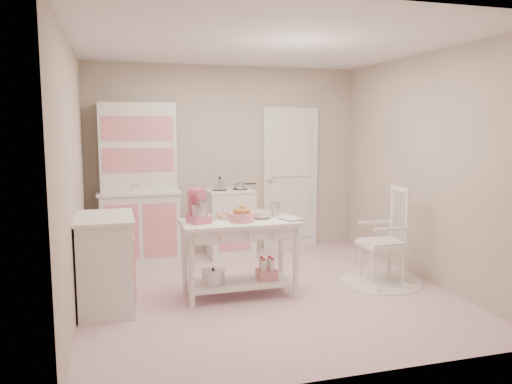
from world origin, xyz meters
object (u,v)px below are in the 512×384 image
base_cabinet (106,263)px  bread_basket (242,217)px  rocking_chair (382,235)px  stand_mixer (198,206)px  hutch (139,183)px  work_table (239,258)px  stove (230,223)px

base_cabinet → bread_basket: size_ratio=3.68×
rocking_chair → stand_mixer: bearing=-176.7°
hutch → work_table: size_ratio=1.73×
hutch → stove: size_ratio=2.26×
stove → stand_mixer: stand_mixer is taller
stove → bread_basket: stove is taller
work_table → hutch: bearing=118.9°
work_table → stand_mixer: 0.71m
stove → hutch: bearing=177.6°
base_cabinet → stand_mixer: bearing=1.8°
rocking_chair → stand_mixer: (-2.08, 0.04, 0.42)m
base_cabinet → rocking_chair: 3.00m
work_table → bread_basket: size_ratio=4.80×
hutch → stand_mixer: hutch is taller
stove → base_cabinet: bearing=-134.7°
base_cabinet → rocking_chair: size_ratio=0.84×
rocking_chair → work_table: rocking_chair is taller
work_table → base_cabinet: bearing=-179.6°
stand_mixer → stove: bearing=49.8°
base_cabinet → bread_basket: base_cabinet is taller
rocking_chair → bread_basket: size_ratio=4.40×
hutch → rocking_chair: hutch is taller
base_cabinet → rocking_chair: (2.99, -0.01, 0.09)m
stand_mixer → hutch: bearing=90.3°
base_cabinet → work_table: 1.34m
stove → bread_basket: bearing=-98.8°
rocking_chair → stand_mixer: size_ratio=3.24×
hutch → stove: hutch is taller
stove → work_table: size_ratio=0.77×
base_cabinet → bread_basket: bearing=-1.7°
bread_basket → stove: bearing=81.2°
stove → stand_mixer: 1.82m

